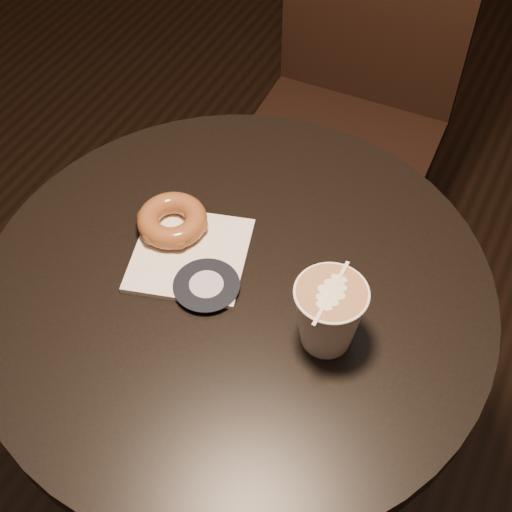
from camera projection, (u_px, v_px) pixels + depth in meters
name	position (u px, v px, depth m)	size (l,w,h in m)	color
cafe_table	(239.00, 360.00, 1.12)	(0.70, 0.70, 0.75)	black
chair	(356.00, 83.00, 1.52)	(0.42, 0.42, 1.02)	black
pastry_bag	(190.00, 255.00, 0.99)	(0.15, 0.15, 0.01)	white
doughnut	(172.00, 220.00, 1.00)	(0.10, 0.10, 0.03)	brown
latte_cup	(328.00, 316.00, 0.87)	(0.09, 0.09, 0.10)	white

